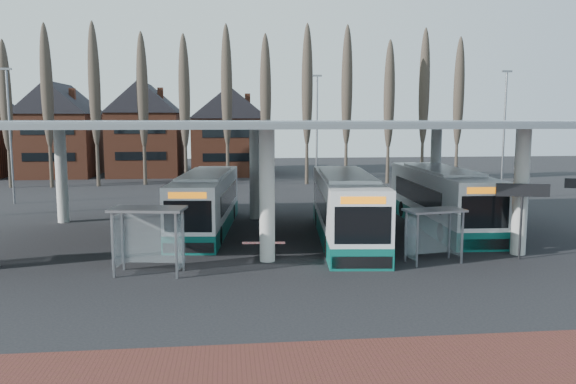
{
  "coord_description": "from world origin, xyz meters",
  "views": [
    {
      "loc": [
        -1.74,
        -22.39,
        6.42
      ],
      "look_at": [
        1.43,
        7.0,
        2.56
      ],
      "focal_mm": 35.0,
      "sensor_mm": 36.0,
      "label": 1
    }
  ],
  "objects": [
    {
      "name": "ground",
      "position": [
        0.0,
        0.0,
        0.0
      ],
      "size": [
        140.0,
        140.0,
        0.0
      ],
      "primitive_type": "plane",
      "color": "black",
      "rests_on": "ground"
    },
    {
      "name": "station_canopy",
      "position": [
        0.0,
        8.0,
        5.68
      ],
      "size": [
        32.0,
        16.0,
        6.34
      ],
      "color": "beige",
      "rests_on": "ground"
    },
    {
      "name": "poplar_row",
      "position": [
        0.0,
        33.0,
        8.78
      ],
      "size": [
        45.1,
        1.1,
        14.5
      ],
      "color": "#473D33",
      "rests_on": "ground"
    },
    {
      "name": "townhouse_row",
      "position": [
        -15.75,
        44.0,
        5.94
      ],
      "size": [
        36.8,
        10.3,
        12.25
      ],
      "color": "brown",
      "rests_on": "ground"
    },
    {
      "name": "lamp_post_a",
      "position": [
        -18.0,
        22.0,
        5.34
      ],
      "size": [
        0.8,
        0.16,
        10.17
      ],
      "color": "slate",
      "rests_on": "ground"
    },
    {
      "name": "lamp_post_b",
      "position": [
        6.0,
        26.0,
        5.34
      ],
      "size": [
        0.8,
        0.16,
        10.17
      ],
      "color": "slate",
      "rests_on": "ground"
    },
    {
      "name": "lamp_post_c",
      "position": [
        20.0,
        20.0,
        5.34
      ],
      "size": [
        0.8,
        0.16,
        10.17
      ],
      "color": "slate",
      "rests_on": "ground"
    },
    {
      "name": "bus_1",
      "position": [
        -3.0,
        10.02,
        1.59
      ],
      "size": [
        3.83,
        12.31,
        3.36
      ],
      "rotation": [
        0.0,
        0.0,
        -0.1
      ],
      "color": "white",
      "rests_on": "ground"
    },
    {
      "name": "bus_2",
      "position": [
        4.51,
        6.77,
        1.68
      ],
      "size": [
        4.0,
        13.05,
        3.57
      ],
      "rotation": [
        0.0,
        0.0,
        -0.1
      ],
      "color": "white",
      "rests_on": "ground"
    },
    {
      "name": "bus_3",
      "position": [
        10.83,
        9.51,
        1.66
      ],
      "size": [
        3.23,
        12.81,
        3.53
      ],
      "rotation": [
        0.0,
        0.0,
        -0.04
      ],
      "color": "white",
      "rests_on": "ground"
    },
    {
      "name": "shelter_1",
      "position": [
        -5.01,
        0.99,
        2.04
      ],
      "size": [
        3.21,
        1.95,
        2.8
      ],
      "rotation": [
        0.0,
        0.0,
        -0.15
      ],
      "color": "gray",
      "rests_on": "ground"
    },
    {
      "name": "shelter_2",
      "position": [
        7.37,
        1.52,
        1.77
      ],
      "size": [
        2.81,
        1.75,
        2.43
      ],
      "rotation": [
        0.0,
        0.0,
        0.18
      ],
      "color": "gray",
      "rests_on": "ground"
    },
    {
      "name": "info_sign_0",
      "position": [
        11.57,
        1.56,
        2.94
      ],
      "size": [
        2.33,
        0.63,
        3.5
      ],
      "rotation": [
        0.0,
        0.0,
        -0.22
      ],
      "color": "black",
      "rests_on": "ground"
    },
    {
      "name": "barrier",
      "position": [
        -0.17,
        2.62,
        0.75
      ],
      "size": [
        1.94,
        0.6,
        0.97
      ],
      "rotation": [
        0.0,
        0.0,
        -0.08
      ],
      "color": "black",
      "rests_on": "ground"
    }
  ]
}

